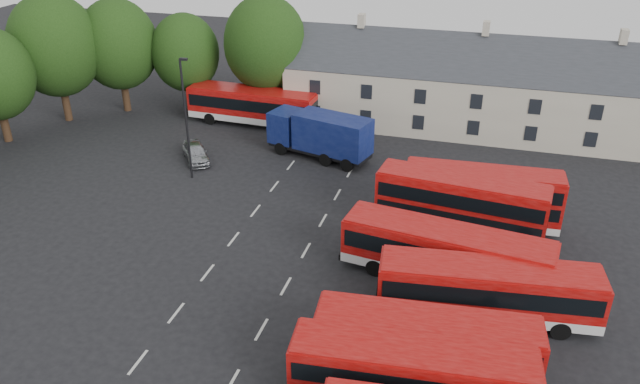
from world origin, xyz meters
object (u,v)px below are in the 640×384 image
(box_truck, at_px, (321,134))
(silver_car, at_px, (196,152))
(lamppost, at_px, (186,116))
(bus_dd_south, at_px, (460,205))

(box_truck, relative_size, silver_car, 2.11)
(silver_car, relative_size, lamppost, 0.46)
(silver_car, xyz_separation_m, lamppost, (1.12, -3.03, 4.37))
(silver_car, bearing_deg, box_truck, -16.95)
(bus_dd_south, xyz_separation_m, lamppost, (-20.88, 3.51, 2.61))
(bus_dd_south, bearing_deg, silver_car, 169.85)
(silver_car, bearing_deg, bus_dd_south, -52.97)
(bus_dd_south, relative_size, lamppost, 1.14)
(lamppost, bearing_deg, box_truck, 36.75)
(box_truck, height_order, lamppost, lamppost)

